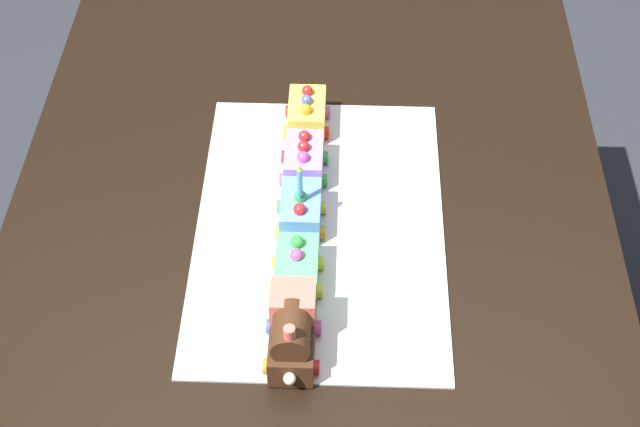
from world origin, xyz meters
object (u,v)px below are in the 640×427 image
cake_locomotive (292,331)px  cake_car_gondola_lemon (307,114)px  cake_car_flatbed_mint_green (297,269)px  cake_car_caboose_sky_blue (301,212)px  cake_car_tanker_lavender (304,160)px  dining_table (310,266)px  birthday_candle (300,180)px

cake_locomotive → cake_car_gondola_lemon: bearing=0.0°
cake_car_flatbed_mint_green → cake_car_caboose_sky_blue: same height
cake_car_flatbed_mint_green → cake_car_tanker_lavender: size_ratio=1.00×
dining_table → birthday_candle: 0.22m
dining_table → cake_locomotive: bearing=177.0°
cake_car_tanker_lavender → birthday_candle: birthday_candle is taller
cake_car_flatbed_mint_green → cake_car_caboose_sky_blue: (0.12, 0.00, 0.00)m
birthday_candle → cake_car_caboose_sky_blue: bearing=0.0°
cake_car_gondola_lemon → cake_car_tanker_lavender: bearing=180.0°
birthday_candle → cake_car_gondola_lemon: bearing=0.0°
cake_car_gondola_lemon → cake_locomotive: bearing=-180.0°
cake_car_caboose_sky_blue → cake_car_flatbed_mint_green: bearing=180.0°
cake_car_flatbed_mint_green → cake_car_gondola_lemon: bearing=0.0°
dining_table → cake_car_caboose_sky_blue: cake_car_caboose_sky_blue is taller
birthday_candle → cake_car_tanker_lavender: bearing=0.0°
cake_locomotive → birthday_candle: bearing=0.0°
birthday_candle → cake_locomotive: bearing=-180.0°
dining_table → cake_car_tanker_lavender: (0.11, 0.01, 0.14)m
cake_car_flatbed_mint_green → cake_car_caboose_sky_blue: size_ratio=1.00×
dining_table → cake_car_caboose_sky_blue: bearing=105.2°
cake_car_caboose_sky_blue → birthday_candle: (-0.00, -0.00, 0.08)m
cake_car_flatbed_mint_green → birthday_candle: size_ratio=1.50×
dining_table → cake_car_flatbed_mint_green: (-0.12, 0.01, 0.14)m
cake_locomotive → cake_car_caboose_sky_blue: 0.25m
dining_table → birthday_candle: (-0.01, 0.01, 0.22)m
cake_car_gondola_lemon → birthday_candle: birthday_candle is taller
cake_locomotive → cake_car_tanker_lavender: cake_locomotive is taller
cake_car_flatbed_mint_green → dining_table: bearing=-6.3°
cake_car_gondola_lemon → birthday_candle: bearing=-180.0°
cake_car_gondola_lemon → birthday_candle: size_ratio=1.50×
dining_table → cake_car_flatbed_mint_green: bearing=173.7°
cake_car_flatbed_mint_green → cake_car_gondola_lemon: (0.35, 0.00, 0.00)m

